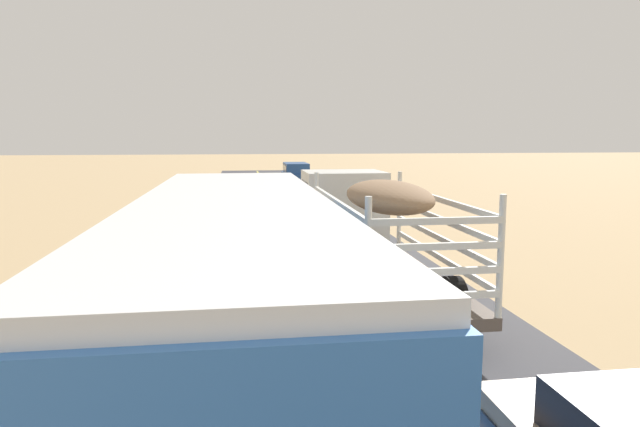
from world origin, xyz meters
TOP-DOWN VIEW (x-y plane):
  - livestock_truck at (1.18, 9.12)m, footprint 2.53×9.70m
  - bus at (-2.23, 1.16)m, footprint 2.54×10.00m
  - car_far at (2.31, 37.39)m, footprint 1.90×4.62m

SIDE VIEW (x-z plane):
  - car_far at x=2.31m, z-range 0.12..2.05m
  - bus at x=-2.23m, z-range 0.14..3.35m
  - livestock_truck at x=1.18m, z-range 0.28..3.30m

